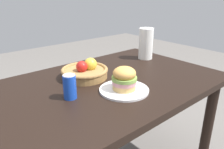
{
  "coord_description": "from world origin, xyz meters",
  "views": [
    {
      "loc": [
        -0.76,
        -0.94,
        1.26
      ],
      "look_at": [
        -0.01,
        -0.05,
        0.81
      ],
      "focal_mm": 35.11,
      "sensor_mm": 36.0,
      "label": 1
    }
  ],
  "objects_px": {
    "plate": "(124,90)",
    "soda_can": "(70,87)",
    "sandwich": "(124,78)",
    "paper_towel_roll": "(146,44)",
    "fruit_basket": "(85,71)"
  },
  "relations": [
    {
      "from": "plate",
      "to": "soda_can",
      "type": "distance_m",
      "value": 0.29
    },
    {
      "from": "sandwich",
      "to": "plate",
      "type": "bearing_deg",
      "value": 97.13
    },
    {
      "from": "plate",
      "to": "soda_can",
      "type": "xyz_separation_m",
      "value": [
        -0.26,
        0.11,
        0.06
      ]
    },
    {
      "from": "sandwich",
      "to": "paper_towel_roll",
      "type": "bearing_deg",
      "value": 31.4
    },
    {
      "from": "plate",
      "to": "sandwich",
      "type": "distance_m",
      "value": 0.07
    },
    {
      "from": "fruit_basket",
      "to": "paper_towel_roll",
      "type": "height_order",
      "value": "paper_towel_roll"
    },
    {
      "from": "paper_towel_roll",
      "to": "sandwich",
      "type": "bearing_deg",
      "value": -148.6
    },
    {
      "from": "soda_can",
      "to": "paper_towel_roll",
      "type": "relative_size",
      "value": 0.53
    },
    {
      "from": "plate",
      "to": "soda_can",
      "type": "bearing_deg",
      "value": 156.7
    },
    {
      "from": "sandwich",
      "to": "paper_towel_roll",
      "type": "xyz_separation_m",
      "value": [
        0.54,
        0.33,
        0.05
      ]
    },
    {
      "from": "sandwich",
      "to": "fruit_basket",
      "type": "xyz_separation_m",
      "value": [
        -0.05,
        0.3,
        -0.03
      ]
    },
    {
      "from": "soda_can",
      "to": "plate",
      "type": "bearing_deg",
      "value": -23.3
    },
    {
      "from": "sandwich",
      "to": "fruit_basket",
      "type": "bearing_deg",
      "value": 99.34
    },
    {
      "from": "plate",
      "to": "sandwich",
      "type": "relative_size",
      "value": 1.98
    },
    {
      "from": "plate",
      "to": "fruit_basket",
      "type": "xyz_separation_m",
      "value": [
        -0.05,
        0.3,
        0.03
      ]
    }
  ]
}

